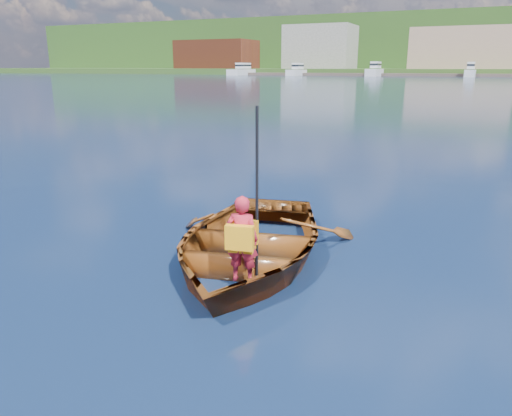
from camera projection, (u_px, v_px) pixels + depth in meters
name	position (u px, v px, depth m)	size (l,w,h in m)	color
ground	(178.00, 273.00, 6.64)	(600.00, 600.00, 0.00)	#102340
rowboat	(248.00, 242.00, 6.99)	(3.65, 4.56, 0.84)	#692C0F
child_paddler	(242.00, 238.00, 6.01)	(0.44, 0.40, 2.12)	red
shoreline	(485.00, 48.00, 210.98)	(400.00, 140.00, 22.00)	#346025
waterfront_buildings	(453.00, 49.00, 152.07)	(202.00, 16.00, 14.00)	brown
marina_yachts	(442.00, 71.00, 135.10)	(142.60, 13.61, 4.29)	silver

